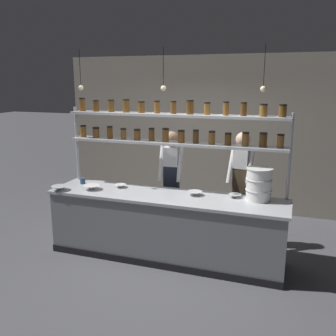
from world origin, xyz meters
The scene contains 14 objects.
ground_plane centered at (0.00, 0.00, 0.00)m, with size 40.00×40.00×0.00m, color #4C4C51.
back_wall centered at (0.00, 2.39, 1.46)m, with size 5.71×0.12×2.92m, color #9E9384.
prep_counter centered at (0.00, 0.00, 0.46)m, with size 3.31×0.76×0.92m.
spice_shelf_unit centered at (0.00, 0.33, 1.77)m, with size 3.20×0.28×2.20m.
chef_left centered at (-0.14, 0.65, 0.99)m, with size 0.38×0.31×1.71m.
chef_center centered at (0.91, 0.81, 1.00)m, with size 0.40×0.33×1.72m.
container_stack centered at (1.22, 0.20, 1.14)m, with size 0.34×0.34×0.43m.
prep_bowl_near_left centered at (-1.51, -0.29, 0.95)m, with size 0.23×0.23×0.06m.
prep_bowl_center_front centered at (0.92, 0.20, 0.94)m, with size 0.17×0.17×0.05m.
prep_bowl_center_back centered at (-0.75, 0.13, 0.94)m, with size 0.17×0.17×0.05m.
prep_bowl_near_right centered at (0.38, 0.12, 0.95)m, with size 0.20×0.20×0.06m.
prep_bowl_far_left centered at (-1.10, -0.10, 0.95)m, with size 0.24×0.24×0.07m.
serving_cup_front centered at (-1.38, 0.13, 0.97)m, with size 0.08×0.08×0.09m.
pendant_light_row centered at (-0.02, 0.00, 2.38)m, with size 2.55×0.07×0.55m.
Camera 1 is at (1.64, -4.63, 2.45)m, focal length 40.00 mm.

